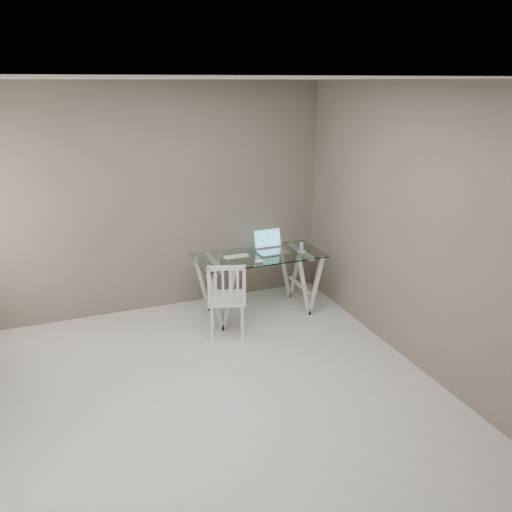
# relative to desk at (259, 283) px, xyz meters

# --- Properties ---
(room) EXTENTS (4.50, 4.52, 2.71)m
(room) POSITION_rel_desk_xyz_m (-1.05, -1.61, 1.33)
(room) COLOR #BAB8B2
(room) RESTS_ON ground
(desk) EXTENTS (1.50, 0.70, 0.75)m
(desk) POSITION_rel_desk_xyz_m (0.00, 0.00, 0.00)
(desk) COLOR silver
(desk) RESTS_ON ground
(chair) EXTENTS (0.51, 0.51, 0.89)m
(chair) POSITION_rel_desk_xyz_m (-0.55, -0.45, 0.11)
(chair) COLOR silver
(chair) RESTS_ON ground
(laptop) EXTENTS (0.36, 0.32, 0.25)m
(laptop) POSITION_rel_desk_xyz_m (0.19, 0.09, 0.42)
(laptop) COLOR silver
(laptop) RESTS_ON desk
(keyboard) EXTENTS (0.31, 0.13, 0.01)m
(keyboard) POSITION_rel_desk_xyz_m (-0.27, 0.03, 0.37)
(keyboard) COLOR silver
(keyboard) RESTS_ON desk
(mouse) EXTENTS (0.10, 0.06, 0.03)m
(mouse) POSITION_rel_desk_xyz_m (-0.09, -0.24, 0.38)
(mouse) COLOR white
(mouse) RESTS_ON desk
(phone_dock) EXTENTS (0.07, 0.07, 0.12)m
(phone_dock) POSITION_rel_desk_xyz_m (0.53, -0.07, 0.40)
(phone_dock) COLOR white
(phone_dock) RESTS_ON desk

